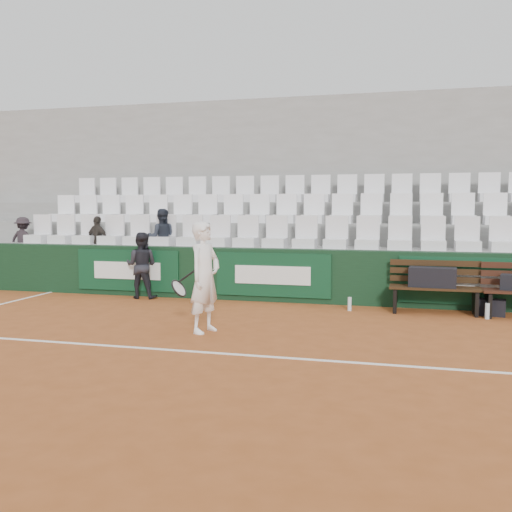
# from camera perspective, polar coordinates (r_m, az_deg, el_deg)

# --- Properties ---
(ground) EXTENTS (80.00, 80.00, 0.00)m
(ground) POSITION_cam_1_polar(r_m,az_deg,el_deg) (7.13, -3.82, -9.71)
(ground) COLOR #994D22
(ground) RESTS_ON ground
(court_baseline) EXTENTS (18.00, 0.06, 0.01)m
(court_baseline) POSITION_cam_1_polar(r_m,az_deg,el_deg) (7.13, -3.82, -9.68)
(court_baseline) COLOR white
(court_baseline) RESTS_ON ground
(back_barrier) EXTENTS (18.00, 0.34, 1.00)m
(back_barrier) POSITION_cam_1_polar(r_m,az_deg,el_deg) (10.82, 3.26, -1.95)
(back_barrier) COLOR #10311A
(back_barrier) RESTS_ON ground
(grandstand_tier_front) EXTENTS (18.00, 0.95, 1.00)m
(grandstand_tier_front) POSITION_cam_1_polar(r_m,az_deg,el_deg) (11.45, 3.55, -1.57)
(grandstand_tier_front) COLOR gray
(grandstand_tier_front) RESTS_ON ground
(grandstand_tier_mid) EXTENTS (18.00, 0.95, 1.45)m
(grandstand_tier_mid) POSITION_cam_1_polar(r_m,az_deg,el_deg) (12.35, 4.41, -0.04)
(grandstand_tier_mid) COLOR gray
(grandstand_tier_mid) RESTS_ON ground
(grandstand_tier_back) EXTENTS (18.00, 0.95, 1.90)m
(grandstand_tier_back) POSITION_cam_1_polar(r_m,az_deg,el_deg) (13.27, 5.16, 1.27)
(grandstand_tier_back) COLOR gray
(grandstand_tier_back) RESTS_ON ground
(grandstand_rear_wall) EXTENTS (18.00, 0.30, 4.40)m
(grandstand_rear_wall) POSITION_cam_1_polar(r_m,az_deg,el_deg) (13.87, 5.63, 6.60)
(grandstand_rear_wall) COLOR gray
(grandstand_rear_wall) RESTS_ON ground
(seat_row_front) EXTENTS (11.90, 0.44, 0.63)m
(seat_row_front) POSITION_cam_1_polar(r_m,az_deg,el_deg) (11.21, 3.40, 2.47)
(seat_row_front) COLOR silver
(seat_row_front) RESTS_ON grandstand_tier_front
(seat_row_mid) EXTENTS (11.90, 0.44, 0.63)m
(seat_row_mid) POSITION_cam_1_polar(r_m,az_deg,el_deg) (12.14, 4.30, 4.78)
(seat_row_mid) COLOR white
(seat_row_mid) RESTS_ON grandstand_tier_mid
(seat_row_back) EXTENTS (11.90, 0.44, 0.63)m
(seat_row_back) POSITION_cam_1_polar(r_m,az_deg,el_deg) (13.08, 5.07, 6.76)
(seat_row_back) COLOR silver
(seat_row_back) RESTS_ON grandstand_tier_back
(bench_left) EXTENTS (1.50, 0.56, 0.45)m
(bench_left) POSITION_cam_1_polar(r_m,az_deg,el_deg) (10.14, 17.43, -4.22)
(bench_left) COLOR #321E0F
(bench_left) RESTS_ON ground
(sports_bag_left) EXTENTS (0.79, 0.38, 0.33)m
(sports_bag_left) POSITION_cam_1_polar(r_m,az_deg,el_deg) (10.06, 17.23, -2.03)
(sports_bag_left) COLOR black
(sports_bag_left) RESTS_ON bench_left
(sports_bag_ground) EXTENTS (0.48, 0.34, 0.27)m
(sports_bag_ground) POSITION_cam_1_polar(r_m,az_deg,el_deg) (10.26, 22.47, -4.77)
(sports_bag_ground) COLOR black
(sports_bag_ground) RESTS_ON ground
(water_bottle_near) EXTENTS (0.07, 0.07, 0.24)m
(water_bottle_near) POSITION_cam_1_polar(r_m,az_deg,el_deg) (10.04, 9.34, -4.75)
(water_bottle_near) COLOR silver
(water_bottle_near) RESTS_ON ground
(water_bottle_far) EXTENTS (0.07, 0.07, 0.26)m
(water_bottle_far) POSITION_cam_1_polar(r_m,az_deg,el_deg) (9.92, 22.13, -5.12)
(water_bottle_far) COLOR silver
(water_bottle_far) RESTS_ON ground
(tennis_player) EXTENTS (0.76, 0.67, 1.59)m
(tennis_player) POSITION_cam_1_polar(r_m,az_deg,el_deg) (8.18, -5.16, -2.13)
(tennis_player) COLOR white
(tennis_player) RESTS_ON ground
(ball_kid) EXTENTS (0.67, 0.55, 1.30)m
(ball_kid) POSITION_cam_1_polar(r_m,az_deg,el_deg) (11.41, -11.39, -0.92)
(ball_kid) COLOR black
(ball_kid) RESTS_ON ground
(spectator_a) EXTENTS (0.66, 0.39, 1.02)m
(spectator_a) POSITION_cam_1_polar(r_m,az_deg,el_deg) (13.82, -22.30, 3.38)
(spectator_a) COLOR black
(spectator_a) RESTS_ON grandstand_tier_front
(spectator_b) EXTENTS (0.66, 0.41, 1.05)m
(spectator_b) POSITION_cam_1_polar(r_m,az_deg,el_deg) (12.78, -15.59, 3.54)
(spectator_b) COLOR #2E2925
(spectator_b) RESTS_ON grandstand_tier_front
(spectator_c) EXTENTS (0.71, 0.63, 1.21)m
(spectator_c) POSITION_cam_1_polar(r_m,az_deg,el_deg) (12.10, -9.45, 3.96)
(spectator_c) COLOR #212631
(spectator_c) RESTS_ON grandstand_tier_front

